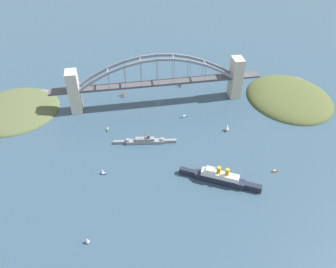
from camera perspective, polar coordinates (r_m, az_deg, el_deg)
name	(u,v)px	position (r m, az deg, el deg)	size (l,w,h in m)	color
ground_plane	(158,102)	(455.75, -1.74, 5.42)	(1400.00, 1400.00, 0.00)	#334C60
harbor_arch_bridge	(157,83)	(440.00, -1.81, 8.72)	(275.55, 20.00, 67.87)	beige
headland_west_shore	(289,98)	(495.29, 20.00, 5.86)	(113.56, 128.32, 25.71)	#4C562D
headland_east_shore	(15,110)	(484.87, -24.66, 3.79)	(117.75, 114.82, 16.42)	#515B38
ocean_liner	(220,178)	(341.62, 8.89, -7.43)	(76.23, 44.82, 19.64)	#1E2333
naval_cruiser	(146,141)	(385.73, -3.85, -1.17)	(72.14, 12.69, 17.04)	gray
seaplane_taxiing_near_bridge	(181,85)	(492.62, 2.20, 8.44)	(11.13, 7.36, 5.05)	#B7B7B2
seaplane_second_in_formation	(123,95)	(473.13, -7.63, 6.70)	(10.92, 8.40, 4.63)	#B7B7B2
small_boat_0	(108,129)	(412.04, -10.28, 0.80)	(2.67, 9.14, 2.08)	#2D6B3D
small_boat_1	(184,116)	(427.57, 2.74, 3.01)	(11.49, 5.50, 1.99)	#234C8C
small_boat_2	(87,241)	(303.00, -13.64, -17.28)	(6.47, 4.07, 6.73)	#234C8C
small_boat_3	(275,171)	(368.78, 17.77, -6.06)	(7.45, 2.01, 2.03)	brown
small_boat_4	(103,172)	(354.12, -11.12, -6.35)	(6.45, 5.12, 6.37)	#234C8C
small_boat_5	(227,127)	(408.63, 10.05, 1.14)	(7.46, 7.76, 9.72)	black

